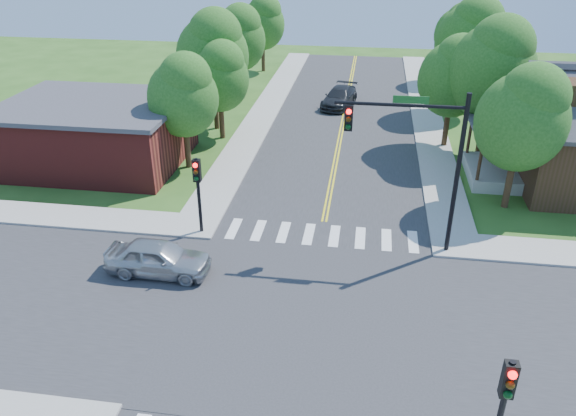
% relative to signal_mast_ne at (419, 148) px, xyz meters
% --- Properties ---
extents(ground, '(100.00, 100.00, 0.00)m').
position_rel_signal_mast_ne_xyz_m(ground, '(-3.91, -5.59, -4.85)').
color(ground, '#2B5219').
rests_on(ground, ground).
extents(road_ns, '(10.00, 90.00, 0.04)m').
position_rel_signal_mast_ne_xyz_m(road_ns, '(-3.91, -5.59, -4.83)').
color(road_ns, '#2D2D30').
rests_on(road_ns, ground).
extents(road_ew, '(90.00, 10.00, 0.04)m').
position_rel_signal_mast_ne_xyz_m(road_ew, '(-3.91, -5.59, -4.83)').
color(road_ew, '#2D2D30').
rests_on(road_ew, ground).
extents(intersection_patch, '(10.20, 10.20, 0.06)m').
position_rel_signal_mast_ne_xyz_m(intersection_patch, '(-3.91, -5.59, -4.85)').
color(intersection_patch, '#2D2D30').
rests_on(intersection_patch, ground).
extents(sidewalk_nw, '(40.00, 40.00, 0.14)m').
position_rel_signal_mast_ne_xyz_m(sidewalk_nw, '(-19.73, 10.23, -4.78)').
color(sidewalk_nw, '#9E9B93').
rests_on(sidewalk_nw, ground).
extents(crosswalk_north, '(8.85, 2.00, 0.01)m').
position_rel_signal_mast_ne_xyz_m(crosswalk_north, '(-3.91, 0.61, -4.80)').
color(crosswalk_north, white).
rests_on(crosswalk_north, ground).
extents(centerline, '(0.30, 90.00, 0.01)m').
position_rel_signal_mast_ne_xyz_m(centerline, '(-3.91, -5.59, -4.80)').
color(centerline, yellow).
rests_on(centerline, ground).
extents(signal_mast_ne, '(5.30, 0.42, 7.20)m').
position_rel_signal_mast_ne_xyz_m(signal_mast_ne, '(0.00, 0.00, 0.00)').
color(signal_mast_ne, black).
rests_on(signal_mast_ne, ground).
extents(signal_pole_se, '(0.34, 0.42, 3.80)m').
position_rel_signal_mast_ne_xyz_m(signal_pole_se, '(1.69, -11.21, -2.19)').
color(signal_pole_se, black).
rests_on(signal_pole_se, ground).
extents(signal_pole_nw, '(0.34, 0.42, 3.80)m').
position_rel_signal_mast_ne_xyz_m(signal_pole_nw, '(-9.51, -0.01, -2.19)').
color(signal_pole_nw, black).
rests_on(signal_pole_nw, ground).
extents(building_nw, '(10.40, 8.40, 3.73)m').
position_rel_signal_mast_ne_xyz_m(building_nw, '(-18.11, 7.61, -2.97)').
color(building_nw, maroon).
rests_on(building_nw, ground).
extents(tree_e_a, '(4.39, 4.17, 7.46)m').
position_rel_signal_mast_ne_xyz_m(tree_e_a, '(5.20, 4.92, 0.03)').
color(tree_e_a, '#382314').
rests_on(tree_e_a, ground).
extents(tree_e_b, '(5.05, 4.79, 8.58)m').
position_rel_signal_mast_ne_xyz_m(tree_e_b, '(4.87, 11.96, 0.77)').
color(tree_e_b, '#382314').
rests_on(tree_e_b, ground).
extents(tree_e_c, '(5.05, 4.80, 8.59)m').
position_rel_signal_mast_ne_xyz_m(tree_e_c, '(4.86, 20.68, 0.78)').
color(tree_e_c, '#382314').
rests_on(tree_e_c, ground).
extents(tree_e_d, '(4.09, 3.89, 6.96)m').
position_rel_signal_mast_ne_xyz_m(tree_e_d, '(5.18, 29.66, -0.29)').
color(tree_e_d, '#382314').
rests_on(tree_e_d, ground).
extents(tree_w_a, '(4.03, 3.83, 6.85)m').
position_rel_signal_mast_ne_xyz_m(tree_w_a, '(-12.44, 7.59, -0.37)').
color(tree_w_a, '#382314').
rests_on(tree_w_a, ground).
extents(tree_w_b, '(4.84, 4.60, 8.23)m').
position_rel_signal_mast_ne_xyz_m(tree_w_b, '(-12.57, 14.56, 0.54)').
color(tree_w_b, '#382314').
rests_on(tree_w_b, ground).
extents(tree_w_c, '(4.40, 4.18, 7.47)m').
position_rel_signal_mast_ne_xyz_m(tree_w_c, '(-12.71, 22.54, 0.04)').
color(tree_w_c, '#382314').
rests_on(tree_w_c, ground).
extents(tree_w_d, '(4.18, 3.97, 7.11)m').
position_rel_signal_mast_ne_xyz_m(tree_w_d, '(-12.44, 31.51, -0.20)').
color(tree_w_d, '#382314').
rests_on(tree_w_d, ground).
extents(tree_house, '(4.24, 4.03, 7.21)m').
position_rel_signal_mast_ne_xyz_m(tree_house, '(2.93, 13.20, -0.13)').
color(tree_house, '#382314').
rests_on(tree_house, ground).
extents(tree_bldg, '(3.86, 3.67, 6.56)m').
position_rel_signal_mast_ne_xyz_m(tree_bldg, '(-11.70, 12.75, -0.56)').
color(tree_bldg, '#382314').
rests_on(tree_bldg, ground).
extents(car_silver, '(1.88, 4.39, 1.48)m').
position_rel_signal_mast_ne_xyz_m(car_silver, '(-10.29, -3.50, -4.11)').
color(car_silver, '#B2B6BA').
rests_on(car_silver, ground).
extents(car_dgrey, '(3.98, 5.72, 1.43)m').
position_rel_signal_mast_ne_xyz_m(car_dgrey, '(-4.47, 21.02, -4.14)').
color(car_dgrey, '#282A2D').
rests_on(car_dgrey, ground).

